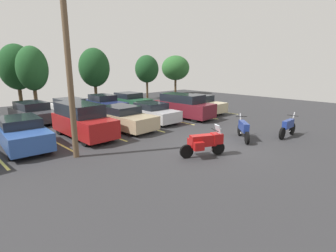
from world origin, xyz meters
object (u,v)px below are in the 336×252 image
Objects in this scene: car_tan at (123,118)px; car_far_white at (72,108)px; car_maroon at (184,106)px; motorcycle_third at (288,127)px; utility_pole at (69,66)px; car_red at (83,120)px; motorcycle_second at (243,129)px; car_far_navy at (104,104)px; car_champagne at (200,104)px; car_far_charcoal at (33,112)px; car_far_green at (129,101)px; motorcycle_touring at (205,142)px; car_blue at (22,133)px; car_silver at (152,113)px.

car_tan is 6.24m from car_far_white.
car_maroon is at bearing -1.69° from car_tan.
utility_pole is (-10.13, 5.20, 3.40)m from motorcycle_third.
motorcycle_third is 7.85m from car_maroon.
car_maroon is 1.11× the size of car_far_white.
car_red is 8.18m from car_maroon.
car_far_navy is at bearing 94.91° from motorcycle_second.
car_champagne is at bearing 2.66° from car_tan.
car_far_charcoal is 8.38m from car_far_green.
car_maroon is 1.07× the size of car_far_green.
car_far_charcoal is 0.64× the size of utility_pole.
car_champagne is at bearing -62.38° from car_far_green.
car_champagne is at bearing 11.61° from car_maroon.
car_far_charcoal is at bearing 179.44° from car_far_green.
motorcycle_touring is at bearing -101.27° from car_far_navy.
car_maroon reaches higher than car_far_white.
motorcycle_third is at bearing -36.33° from car_blue.
car_far_white is (2.80, -0.15, 0.00)m from car_far_charcoal.
car_far_white is at bearing 70.89° from car_red.
car_far_charcoal is at bearing 117.37° from motorcycle_second.
car_far_white reaches higher than motorcycle_third.
car_tan is at bearing 87.24° from motorcycle_touring.
utility_pole is (-1.13, -9.16, 3.27)m from car_far_charcoal.
car_red reaches higher than motorcycle_third.
car_far_navy is at bearing 95.22° from car_silver.
motorcycle_touring is 0.43× the size of car_red.
motorcycle_third is at bearing -12.15° from motorcycle_touring.
car_red is at bearing -129.39° from car_far_navy.
motorcycle_touring is 0.41× the size of car_blue.
car_far_charcoal is at bearing 68.23° from car_blue.
motorcycle_third is 0.50× the size of car_silver.
motorcycle_second is 8.94m from car_red.
car_far_white is at bearing 95.25° from car_tan.
car_red is 1.05× the size of car_champagne.
car_far_green is at bearing 68.81° from car_silver.
car_far_green is (-3.09, 5.90, 0.01)m from car_champagne.
motorcycle_touring is 1.11× the size of motorcycle_second.
car_red reaches higher than car_blue.
car_far_navy is at bearing -2.82° from car_far_white.
car_far_navy is at bearing 50.61° from car_red.
utility_pole is at bearing -148.08° from car_tan.
car_champagne is (2.62, 0.54, -0.19)m from car_maroon.
car_maroon is at bearing -168.39° from car_champagne.
car_maroon is 0.97× the size of car_far_navy.
motorcycle_third is at bearing -54.81° from car_tan.
car_champagne reaches higher than car_far_green.
motorcycle_touring is 0.40× the size of car_far_navy.
car_silver is 0.90× the size of car_maroon.
car_far_charcoal reaches higher than motorcycle_third.
car_blue is 1.09× the size of car_champagne.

